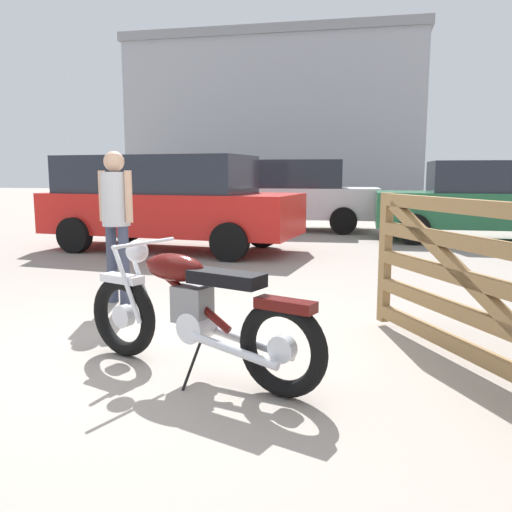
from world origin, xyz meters
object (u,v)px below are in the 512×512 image
(vintage_motorcycle, at_px, (193,312))
(dark_sedan_left, at_px, (166,199))
(red_hatchback_near, at_px, (167,191))
(timber_gate, at_px, (500,283))
(bystander, at_px, (116,211))
(pale_sedan_back, at_px, (167,189))
(blue_hatchback_right, at_px, (280,192))
(silver_sedan_mid, at_px, (479,201))

(vintage_motorcycle, bearing_deg, dark_sedan_left, -45.83)
(red_hatchback_near, bearing_deg, timber_gate, -63.15)
(timber_gate, bearing_deg, bystander, 36.85)
(bystander, bearing_deg, red_hatchback_near, -144.43)
(vintage_motorcycle, height_order, pale_sedan_back, pale_sedan_back)
(red_hatchback_near, bearing_deg, blue_hatchback_right, -24.68)
(blue_hatchback_right, xyz_separation_m, silver_sedan_mid, (4.54, -1.27, -0.10))
(dark_sedan_left, distance_m, blue_hatchback_right, 4.30)
(vintage_motorcycle, distance_m, pale_sedan_back, 16.90)
(bystander, bearing_deg, silver_sedan_mid, 160.73)
(bystander, xyz_separation_m, blue_hatchback_right, (0.07, 8.09, -0.08))
(pale_sedan_back, bearing_deg, timber_gate, -61.91)
(timber_gate, bearing_deg, dark_sedan_left, 10.31)
(timber_gate, height_order, bystander, bystander)
(dark_sedan_left, xyz_separation_m, pale_sedan_back, (-4.26, 9.60, -0.10))
(bystander, xyz_separation_m, pale_sedan_back, (-5.46, 13.58, -0.18))
(dark_sedan_left, height_order, silver_sedan_mid, dark_sedan_left)
(timber_gate, bearing_deg, silver_sedan_mid, -38.09)
(blue_hatchback_right, distance_m, pale_sedan_back, 7.79)
(vintage_motorcycle, distance_m, bystander, 2.45)
(vintage_motorcycle, bearing_deg, pale_sedan_back, -46.95)
(timber_gate, bearing_deg, pale_sedan_back, -0.18)
(pale_sedan_back, xyz_separation_m, red_hatchback_near, (1.96, -4.34, 0.08))
(vintage_motorcycle, xyz_separation_m, pale_sedan_back, (-7.04, 15.36, 0.38))
(timber_gate, relative_size, red_hatchback_near, 0.55)
(vintage_motorcycle, height_order, bystander, bystander)
(timber_gate, height_order, red_hatchback_near, red_hatchback_near)
(timber_gate, bearing_deg, red_hatchback_near, 2.38)
(pale_sedan_back, bearing_deg, bystander, -71.17)
(vintage_motorcycle, height_order, blue_hatchback_right, blue_hatchback_right)
(vintage_motorcycle, bearing_deg, silver_sedan_mid, -90.97)
(vintage_motorcycle, height_order, dark_sedan_left, dark_sedan_left)
(dark_sedan_left, relative_size, pale_sedan_back, 1.12)
(vintage_motorcycle, bearing_deg, blue_hatchback_right, -62.87)
(blue_hatchback_right, bearing_deg, dark_sedan_left, -112.49)
(vintage_motorcycle, xyz_separation_m, dark_sedan_left, (-2.78, 5.77, 0.49))
(bystander, distance_m, pale_sedan_back, 14.63)
(blue_hatchback_right, bearing_deg, red_hatchback_near, 156.90)
(silver_sedan_mid, bearing_deg, blue_hatchback_right, 161.03)
(bystander, height_order, dark_sedan_left, dark_sedan_left)
(silver_sedan_mid, bearing_deg, dark_sedan_left, -157.33)
(timber_gate, xyz_separation_m, bystander, (-3.63, 1.45, 0.32))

